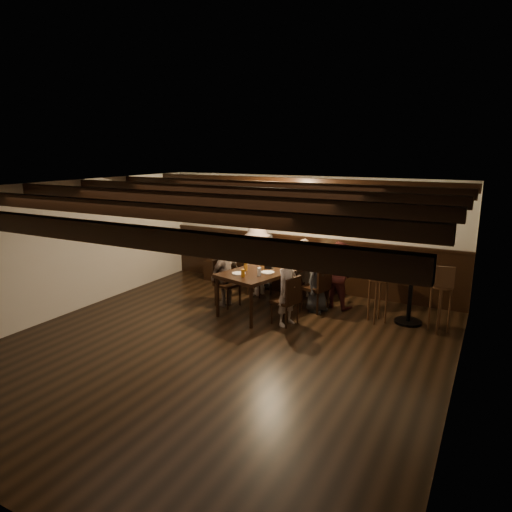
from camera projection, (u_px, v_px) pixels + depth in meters
The scene contains 27 objects.
room at pixel (267, 249), 8.68m from camera, with size 7.00×7.00×7.00m.
dining_table at pixel (271, 271), 8.48m from camera, with size 1.43×2.26×0.78m.
chair_left_near at pixel (258, 282), 9.37m from camera, with size 0.50×0.50×0.90m.
chair_left_far at pixel (227, 292), 8.73m from camera, with size 0.50×0.50×0.89m.
chair_right_near at pixel (316, 296), 8.43m from camera, with size 0.52×0.52×0.93m.
chair_right_far at pixel (286, 309), 7.79m from camera, with size 0.48×0.48×0.86m.
person_bench_left at pixel (266, 261), 9.74m from camera, with size 0.59×0.38×1.21m, color #2B2B2E.
person_bench_centre at pixel (304, 267), 9.26m from camera, with size 0.43×0.28×1.19m, color gray.
person_bench_right at pixel (338, 275), 8.56m from camera, with size 0.62×0.48×1.27m, color #4D1D1A.
person_left_near at pixel (257, 261), 9.29m from camera, with size 0.92×0.53×1.43m, color gray.
person_left_far at pixel (226, 275), 8.67m from camera, with size 0.71×0.29×1.21m, color gray.
person_right_near at pixel (318, 280), 8.34m from camera, with size 0.58×0.37×1.18m, color #232425.
person_right_far at pixel (287, 290), 7.69m from camera, with size 0.45×0.30×1.24m, color #A9998F.
pint_a at pixel (283, 255), 9.13m from camera, with size 0.07×0.07×0.14m, color #BF7219.
pint_b at pixel (303, 260), 8.75m from camera, with size 0.07×0.07×0.14m, color #BF7219.
pint_c at pixel (262, 261), 8.72m from camera, with size 0.07×0.07×0.14m, color #BF7219.
pint_d at pixel (290, 265), 8.39m from camera, with size 0.07×0.07×0.14m, color silver.
pint_e at pixel (246, 267), 8.27m from camera, with size 0.07×0.07×0.14m, color #BF7219.
pint_f at pixel (259, 272), 7.92m from camera, with size 0.07×0.07×0.14m, color silver.
pint_g at pixel (243, 273), 7.84m from camera, with size 0.07×0.07×0.14m, color #BF7219.
plate_near at pixel (239, 273), 8.05m from camera, with size 0.24×0.24×0.01m, color white.
plate_far at pixel (268, 272), 8.13m from camera, with size 0.24×0.24×0.01m, color white.
condiment_caddy at pixel (269, 265), 8.41m from camera, with size 0.15×0.10×0.12m, color black.
candle at pixel (286, 265), 8.59m from camera, with size 0.05×0.05×0.05m, color beige.
high_top_table at pixel (411, 282), 7.72m from camera, with size 0.64×0.64×1.13m.
bar_stool_left at pixel (378, 298), 7.85m from camera, with size 0.36×0.38×1.15m.
bar_stool_right at pixel (440, 307), 7.43m from camera, with size 0.37×0.39×1.15m.
Camera 1 is at (3.50, -5.37, 2.93)m, focal length 32.00 mm.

